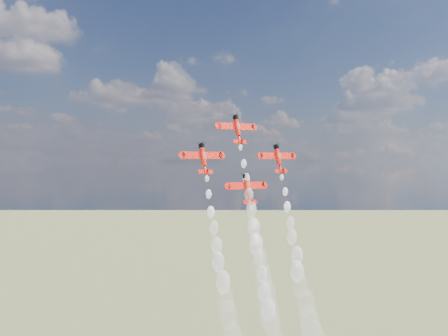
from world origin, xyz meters
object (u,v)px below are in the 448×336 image
plane_left (203,158)px  plane_slot (248,188)px  plane_right (278,158)px  plane_lead (237,129)px

plane_left → plane_slot: 15.30m
plane_left → plane_right: size_ratio=1.00×
plane_right → plane_left: bearing=180.0°
plane_slot → plane_right: bearing=11.8°
plane_lead → plane_right: plane_lead is taller
plane_slot → plane_left: bearing=168.2°
plane_lead → plane_right: size_ratio=1.00×
plane_right → plane_slot: bearing=-168.2°
plane_left → plane_right: (25.07, 0.00, 0.00)m
plane_lead → plane_left: bearing=-168.2°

